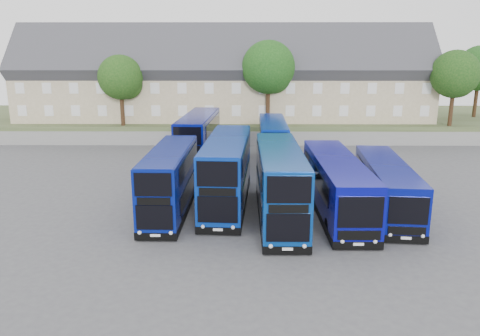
% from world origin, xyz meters
% --- Properties ---
extents(ground, '(120.00, 120.00, 0.00)m').
position_xyz_m(ground, '(0.00, 0.00, 0.00)').
color(ground, '#49494E').
rests_on(ground, ground).
extents(retaining_wall, '(70.00, 0.40, 1.50)m').
position_xyz_m(retaining_wall, '(0.00, 24.00, 0.75)').
color(retaining_wall, slate).
rests_on(retaining_wall, ground).
extents(earth_bank, '(80.00, 20.00, 2.00)m').
position_xyz_m(earth_bank, '(0.00, 34.00, 1.00)').
color(earth_bank, '#44512D').
rests_on(earth_bank, ground).
extents(terrace_row, '(48.00, 10.40, 11.20)m').
position_xyz_m(terrace_row, '(-3.00, 30.00, 6.60)').
color(terrace_row, tan).
rests_on(terrace_row, earth_bank).
extents(dd_front_left, '(2.54, 10.22, 4.04)m').
position_xyz_m(dd_front_left, '(-5.38, 2.48, 1.98)').
color(dd_front_left, navy).
rests_on(dd_front_left, ground).
extents(dd_front_mid, '(3.24, 11.41, 4.48)m').
position_xyz_m(dd_front_mid, '(-1.79, 3.88, 2.20)').
color(dd_front_mid, '#082D95').
rests_on(dd_front_mid, ground).
extents(dd_front_right, '(2.56, 11.02, 4.37)m').
position_xyz_m(dd_front_right, '(1.52, 1.17, 2.15)').
color(dd_front_right, navy).
rests_on(dd_front_right, ground).
extents(dd_rear_left, '(3.29, 11.32, 4.44)m').
position_xyz_m(dd_rear_left, '(-4.75, 15.53, 2.18)').
color(dd_rear_left, navy).
rests_on(dd_rear_left, ground).
extents(dd_rear_right, '(2.50, 10.09, 3.99)m').
position_xyz_m(dd_rear_right, '(1.93, 15.03, 1.96)').
color(dd_rear_right, '#092CA7').
rests_on(dd_rear_right, ground).
extents(coach_east_a, '(2.67, 12.64, 3.45)m').
position_xyz_m(coach_east_a, '(5.26, 2.61, 1.69)').
color(coach_east_a, '#070A8C').
rests_on(coach_east_a, ground).
extents(coach_east_b, '(3.43, 11.61, 3.13)m').
position_xyz_m(coach_east_b, '(8.52, 2.83, 1.53)').
color(coach_east_b, '#060E7C').
rests_on(coach_east_b, ground).
extents(tree_west, '(4.80, 4.80, 7.65)m').
position_xyz_m(tree_west, '(-13.85, 25.10, 7.05)').
color(tree_west, '#382314').
rests_on(tree_west, earth_bank).
extents(tree_mid, '(5.76, 5.76, 9.18)m').
position_xyz_m(tree_mid, '(2.15, 25.60, 8.07)').
color(tree_mid, '#382314').
rests_on(tree_mid, earth_bank).
extents(tree_east, '(5.12, 5.12, 8.16)m').
position_xyz_m(tree_east, '(22.15, 25.10, 7.39)').
color(tree_east, '#382314').
rests_on(tree_east, earth_bank).
extents(tree_far, '(5.44, 5.44, 8.67)m').
position_xyz_m(tree_far, '(28.15, 32.10, 7.73)').
color(tree_far, '#382314').
rests_on(tree_far, earth_bank).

